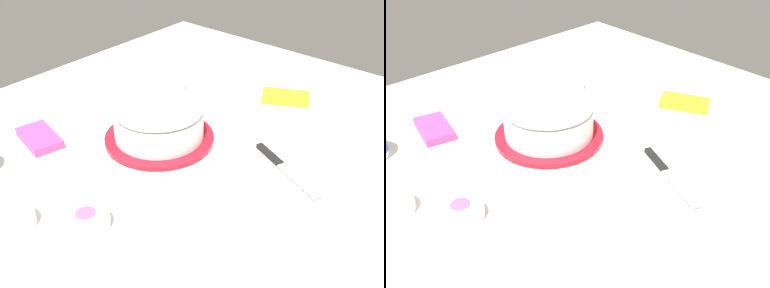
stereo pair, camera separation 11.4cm
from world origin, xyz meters
The scene contains 9 objects.
ground_plane centered at (0.00, 0.00, 0.00)m, with size 1.54×1.54×0.00m, color silver.
frosted_cake centered at (0.17, 0.00, 0.05)m, with size 0.29×0.29×0.11m.
spreading_knife centered at (-0.13, -0.10, 0.01)m, with size 0.22×0.11×0.01m.
sprinkle_bowl_rainbow centered at (0.06, 0.33, 0.02)m, with size 0.09×0.09×0.04m.
sprinkle_bowl_blue centered at (0.35, -0.24, 0.02)m, with size 0.08×0.08×0.03m.
sprinkle_bowl_yellow centered at (0.17, 0.43, 0.02)m, with size 0.09×0.09×0.04m.
candy_box_lower centered at (0.41, 0.21, 0.01)m, with size 0.14×0.08×0.02m, color #E53D8E.
candy_box_upper centered at (0.04, -0.41, 0.01)m, with size 0.14×0.07×0.02m, color yellow.
paper_napkin centered at (-0.19, 0.34, 0.00)m, with size 0.15×0.15×0.01m, color white.
Camera 2 is at (-0.64, 0.65, 0.65)m, focal length 43.55 mm.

